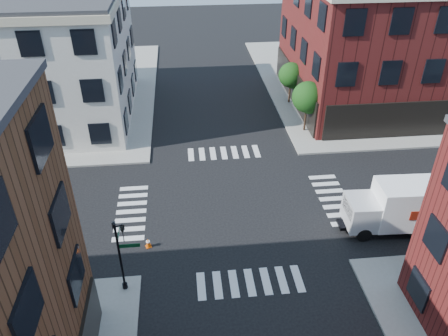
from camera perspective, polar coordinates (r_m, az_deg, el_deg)
The scene contains 10 objects.
ground at distance 30.08m, azimuth 1.36°, elevation -4.86°, with size 120.00×120.00×0.00m, color black.
sidewalk_ne at distance 53.92m, azimuth 21.51°, elevation 10.74°, with size 30.00×30.00×0.15m, color gray.
sidewalk_nw at distance 51.39m, azimuth -26.09°, elevation 8.60°, with size 30.00×30.00×0.15m, color gray.
building_ne at distance 47.75m, azimuth 24.93°, elevation 14.92°, with size 25.00×16.00×12.00m, color #4E1413.
building_nw at distance 44.53m, azimuth -27.15°, elevation 12.52°, with size 22.00×16.00×11.00m, color beige.
tree_near at distance 38.38m, azimuth 10.95°, elevation 8.88°, with size 2.69×2.69×4.49m.
tree_far at distance 43.82m, azimuth 8.82°, elevation 11.75°, with size 2.43×2.43×4.07m.
signal_pole at distance 23.25m, azimuth -13.35°, elevation -10.26°, with size 1.29×1.24×4.60m.
box_truck at distance 29.42m, azimuth 22.83°, elevation -4.61°, with size 7.53×2.55×3.37m.
traffic_cone at distance 27.13m, azimuth -9.88°, elevation -9.61°, with size 0.44×0.44×0.63m.
Camera 1 is at (-3.17, -23.56, 18.43)m, focal length 35.00 mm.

